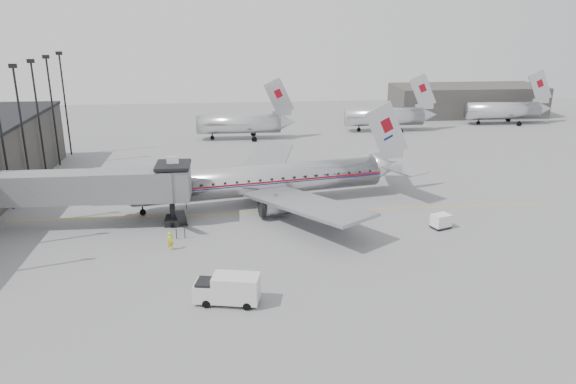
% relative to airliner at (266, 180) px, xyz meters
% --- Properties ---
extents(ground, '(160.00, 160.00, 0.00)m').
position_rel_airliner_xyz_m(ground, '(-0.69, -9.13, -2.79)').
color(ground, slate).
rests_on(ground, ground).
extents(hangar, '(30.00, 12.00, 6.00)m').
position_rel_airliner_xyz_m(hangar, '(44.31, 50.87, 0.21)').
color(hangar, '#3C3936').
rests_on(hangar, ground).
extents(apron_line, '(60.00, 0.15, 0.01)m').
position_rel_airliner_xyz_m(apron_line, '(2.31, -3.13, -2.79)').
color(apron_line, gold).
rests_on(apron_line, ground).
extents(jet_bridge, '(21.00, 6.20, 7.10)m').
position_rel_airliner_xyz_m(jet_bridge, '(-17.35, -5.47, 1.39)').
color(jet_bridge, '#5A5D5F').
rests_on(jet_bridge, ground).
extents(floodlight_masts, '(0.90, 42.25, 15.25)m').
position_rel_airliner_xyz_m(floodlight_masts, '(-28.19, 3.87, 5.57)').
color(floodlight_masts, black).
rests_on(floodlight_masts, ground).
extents(distant_aircraft_near, '(16.39, 3.20, 10.26)m').
position_rel_airliner_xyz_m(distant_aircraft_near, '(-2.48, 32.87, -0.06)').
color(distant_aircraft_near, silver).
rests_on(distant_aircraft_near, ground).
extents(distant_aircraft_mid, '(16.39, 3.20, 10.26)m').
position_rel_airliner_xyz_m(distant_aircraft_mid, '(23.52, 36.87, -0.06)').
color(distant_aircraft_mid, silver).
rests_on(distant_aircraft_mid, ground).
extents(distant_aircraft_far, '(16.39, 3.20, 10.26)m').
position_rel_airliner_xyz_m(distant_aircraft_far, '(47.52, 40.87, -0.06)').
color(distant_aircraft_far, silver).
rests_on(distant_aircraft_far, ground).
extents(airliner, '(34.76, 31.91, 11.09)m').
position_rel_airliner_xyz_m(airliner, '(0.00, 0.00, 0.00)').
color(airliner, silver).
rests_on(airliner, ground).
extents(service_van, '(5.20, 2.85, 2.31)m').
position_rel_airliner_xyz_m(service_van, '(-4.24, -22.47, -1.57)').
color(service_van, silver).
rests_on(service_van, ground).
extents(baggage_cart_navy, '(2.00, 1.57, 1.52)m').
position_rel_airliner_xyz_m(baggage_cart_navy, '(7.25, -7.13, -1.98)').
color(baggage_cart_navy, '#0D1137').
rests_on(baggage_cart_navy, ground).
extents(baggage_cart_white, '(2.25, 1.99, 1.46)m').
position_rel_airliner_xyz_m(baggage_cart_white, '(17.17, -9.31, -2.01)').
color(baggage_cart_white, white).
rests_on(baggage_cart_white, ground).
extents(ramp_worker, '(0.74, 0.64, 1.71)m').
position_rel_airliner_xyz_m(ramp_worker, '(-9.57, -12.12, -1.93)').
color(ramp_worker, yellow).
rests_on(ramp_worker, ground).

